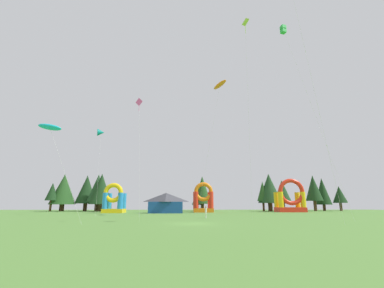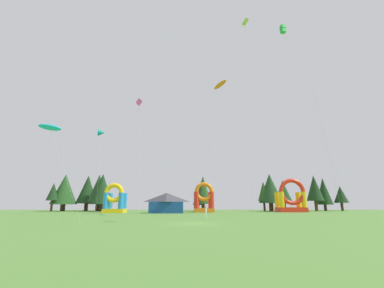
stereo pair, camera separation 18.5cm
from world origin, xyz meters
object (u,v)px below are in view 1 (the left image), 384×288
Objects in this scene: kite_pink_diamond at (140,104)px; person_near_camera at (206,211)px; inflatable_red_slide at (203,201)px; festival_tent at (166,203)px; kite_cyan_parafoil at (50,127)px; kite_orange_parafoil at (220,85)px; kite_teal_delta at (101,132)px; inflatable_yellow_castle at (114,201)px; kite_green_box at (284,31)px; kite_lime_diamond at (245,25)px; inflatable_orange_dome at (291,200)px.

person_near_camera is at bearing 18.41° from kite_pink_diamond.
festival_tent is at bearing -150.73° from inflatable_red_slide.
kite_pink_diamond reaches higher than kite_cyan_parafoil.
kite_orange_parafoil is 1.51× the size of kite_pink_diamond.
kite_teal_delta is 1.52× the size of kite_cyan_parafoil.
inflatable_yellow_castle is at bearing 146.84° from kite_orange_parafoil.
kite_cyan_parafoil reaches higher than inflatable_yellow_castle.
inflatable_yellow_castle is at bearing 109.81° from kite_pink_diamond.
kite_green_box is 14.37× the size of person_near_camera.
kite_lime_diamond is 42.08m from inflatable_yellow_castle.
kite_pink_diamond is at bearing -111.07° from inflatable_red_slide.
kite_lime_diamond is 15.05× the size of person_near_camera.
inflatable_red_slide is 19.29m from inflatable_yellow_castle.
festival_tent is at bearing -169.44° from inflatable_orange_dome.
person_near_camera is 24.20m from inflatable_red_slide.
inflatable_red_slide is 20.19m from inflatable_orange_dome.
kite_green_box is at bearing -36.11° from kite_teal_delta.
kite_teal_delta is 16.38m from inflatable_yellow_castle.
kite_pink_diamond is 31.50m from inflatable_red_slide.
kite_cyan_parafoil is 39.62m from inflatable_red_slide.
kite_orange_parafoil is 26.01m from festival_tent.
inflatable_red_slide is at bearing 9.79° from inflatable_yellow_castle.
kite_pink_diamond is (8.82, -12.52, 0.59)m from kite_teal_delta.
kite_lime_diamond is 23.69m from person_near_camera.
kite_orange_parafoil is 1.06× the size of kite_green_box.
kite_orange_parafoil is (21.13, -2.37, 8.38)m from kite_teal_delta.
kite_cyan_parafoil is at bearing -107.84° from festival_tent.
kite_cyan_parafoil is at bearing -117.08° from inflatable_red_slide.
kite_teal_delta is 0.64× the size of kite_lime_diamond.
kite_teal_delta reaches higher than person_near_camera.
inflatable_red_slide is (-2.58, 33.37, -19.78)m from kite_lime_diamond.
kite_orange_parafoil reaches higher than kite_lime_diamond.
inflatable_yellow_castle is 39.38m from inflatable_orange_dome.
person_near_camera is at bearing -28.25° from kite_teal_delta.
kite_green_box is 19.82m from kite_pink_diamond.
kite_lime_diamond is (0.69, -16.45, -0.28)m from kite_orange_parafoil.
kite_green_box reaches higher than inflatable_yellow_castle.
kite_green_box is at bearing -4.31° from kite_lime_diamond.
kite_green_box is 2.26× the size of kite_cyan_parafoil.
person_near_camera is 33.01m from inflatable_orange_dome.
kite_lime_diamond is 2.37× the size of kite_cyan_parafoil.
inflatable_red_slide is (1.49, 24.10, 1.64)m from person_near_camera.
person_near_camera is at bearing 33.23° from kite_cyan_parafoil.
festival_tent is (-9.92, 12.42, -20.59)m from kite_orange_parafoil.
kite_teal_delta is 15.32m from kite_pink_diamond.
inflatable_yellow_castle is (-21.58, 30.10, -19.99)m from kite_lime_diamond.
kite_cyan_parafoil is (-20.35, -1.40, -13.07)m from kite_lime_diamond.
kite_lime_diamond is 38.88m from inflatable_red_slide.
kite_green_box is 39.30m from inflatable_red_slide.
inflatable_yellow_castle is at bearing 130.52° from kite_green_box.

